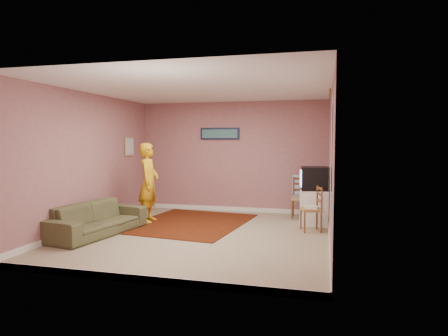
% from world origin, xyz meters
% --- Properties ---
extents(ground, '(5.00, 5.00, 0.00)m').
position_xyz_m(ground, '(0.00, 0.00, 0.00)').
color(ground, tan).
rests_on(ground, ground).
extents(wall_back, '(4.50, 0.02, 2.60)m').
position_xyz_m(wall_back, '(0.00, 2.50, 1.30)').
color(wall_back, '#AE7273').
rests_on(wall_back, ground).
extents(wall_front, '(4.50, 0.02, 2.60)m').
position_xyz_m(wall_front, '(0.00, -2.50, 1.30)').
color(wall_front, '#AE7273').
rests_on(wall_front, ground).
extents(wall_left, '(0.02, 5.00, 2.60)m').
position_xyz_m(wall_left, '(-2.25, 0.00, 1.30)').
color(wall_left, '#AE7273').
rests_on(wall_left, ground).
extents(wall_right, '(0.02, 5.00, 2.60)m').
position_xyz_m(wall_right, '(2.25, 0.00, 1.30)').
color(wall_right, '#AE7273').
rests_on(wall_right, ground).
extents(ceiling, '(4.50, 5.00, 0.02)m').
position_xyz_m(ceiling, '(0.00, 0.00, 2.60)').
color(ceiling, white).
rests_on(ceiling, wall_back).
extents(baseboard_back, '(4.50, 0.02, 0.10)m').
position_xyz_m(baseboard_back, '(0.00, 2.49, 0.05)').
color(baseboard_back, white).
rests_on(baseboard_back, ground).
extents(baseboard_front, '(4.50, 0.02, 0.10)m').
position_xyz_m(baseboard_front, '(0.00, -2.49, 0.05)').
color(baseboard_front, white).
rests_on(baseboard_front, ground).
extents(baseboard_left, '(0.02, 5.00, 0.10)m').
position_xyz_m(baseboard_left, '(-2.24, 0.00, 0.05)').
color(baseboard_left, white).
rests_on(baseboard_left, ground).
extents(baseboard_right, '(0.02, 5.00, 0.10)m').
position_xyz_m(baseboard_right, '(2.24, 0.00, 0.05)').
color(baseboard_right, white).
rests_on(baseboard_right, ground).
extents(window, '(0.01, 1.10, 1.50)m').
position_xyz_m(window, '(2.24, -0.90, 1.45)').
color(window, black).
rests_on(window, wall_right).
extents(curtain_sheer, '(0.01, 0.75, 2.10)m').
position_xyz_m(curtain_sheer, '(2.23, -1.05, 1.25)').
color(curtain_sheer, silver).
rests_on(curtain_sheer, wall_right).
extents(curtain_floral, '(0.01, 0.35, 2.10)m').
position_xyz_m(curtain_floral, '(2.21, -0.35, 1.25)').
color(curtain_floral, beige).
rests_on(curtain_floral, wall_right).
extents(curtain_rod, '(0.02, 1.40, 0.02)m').
position_xyz_m(curtain_rod, '(2.20, -0.90, 2.32)').
color(curtain_rod, brown).
rests_on(curtain_rod, wall_right).
extents(picture_back, '(0.95, 0.04, 0.28)m').
position_xyz_m(picture_back, '(-0.30, 2.47, 1.85)').
color(picture_back, '#141C39').
rests_on(picture_back, wall_back).
extents(picture_left, '(0.04, 0.38, 0.42)m').
position_xyz_m(picture_left, '(-2.22, 1.60, 1.55)').
color(picture_left, tan).
rests_on(picture_left, wall_left).
extents(area_rug, '(2.42, 2.89, 0.01)m').
position_xyz_m(area_rug, '(-0.52, 0.90, 0.01)').
color(area_rug, black).
rests_on(area_rug, ground).
extents(tv_cabinet, '(0.55, 0.50, 0.70)m').
position_xyz_m(tv_cabinet, '(1.95, 1.43, 0.35)').
color(tv_cabinet, white).
rests_on(tv_cabinet, ground).
extents(crt_tv, '(0.60, 0.54, 0.47)m').
position_xyz_m(crt_tv, '(1.94, 1.42, 0.93)').
color(crt_tv, black).
rests_on(crt_tv, tv_cabinet).
extents(chair_a, '(0.40, 0.38, 0.48)m').
position_xyz_m(chair_a, '(1.65, 2.00, 0.54)').
color(chair_a, tan).
rests_on(chair_a, ground).
extents(dvd_player, '(0.42, 0.35, 0.06)m').
position_xyz_m(dvd_player, '(1.65, 2.00, 0.48)').
color(dvd_player, '#AEAFB3').
rests_on(dvd_player, chair_a).
extents(blue_throw, '(0.40, 0.05, 0.42)m').
position_xyz_m(blue_throw, '(1.65, 2.19, 0.72)').
color(blue_throw, '#8AABE2').
rests_on(blue_throw, chair_a).
extents(chair_b, '(0.45, 0.46, 0.46)m').
position_xyz_m(chair_b, '(1.91, 0.80, 0.51)').
color(chair_b, tan).
rests_on(chair_b, ground).
extents(game_console, '(0.23, 0.17, 0.05)m').
position_xyz_m(game_console, '(1.91, 0.80, 0.45)').
color(game_console, white).
rests_on(game_console, chair_b).
extents(sofa, '(1.09, 2.06, 0.57)m').
position_xyz_m(sofa, '(-1.80, -0.45, 0.29)').
color(sofa, brown).
rests_on(sofa, ground).
extents(person, '(0.47, 0.65, 1.64)m').
position_xyz_m(person, '(-1.38, 0.84, 0.82)').
color(person, gold).
rests_on(person, ground).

